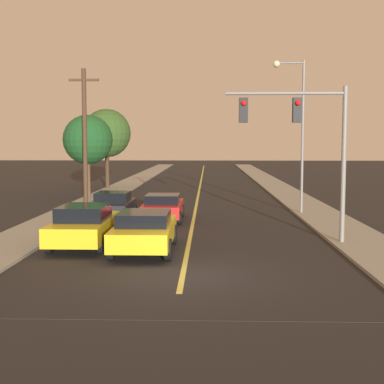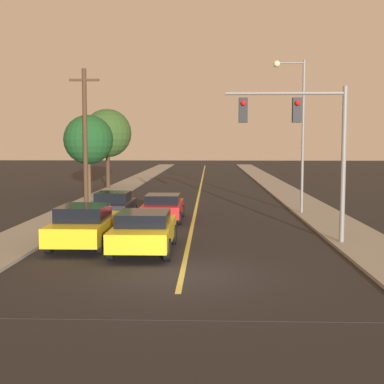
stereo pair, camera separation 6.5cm
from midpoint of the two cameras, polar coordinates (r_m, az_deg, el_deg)
ground_plane at (r=15.58m, az=-1.10°, el=-8.82°), size 200.00×200.00×0.00m
road_surface at (r=51.24m, az=0.90°, el=1.03°), size 10.61×80.00×0.01m
sidewalk_left at (r=51.75m, az=-6.38°, el=1.10°), size 2.50×80.00×0.12m
sidewalk_right at (r=51.55m, az=8.20°, el=1.07°), size 2.50×80.00×0.12m
car_near_lane_front at (r=18.70m, az=-5.17°, el=-4.07°), size 2.06×4.66×1.43m
car_near_lane_second at (r=26.12m, az=-3.19°, el=-1.58°), size 1.94×4.12×1.29m
car_outer_lane_front at (r=20.14m, az=-11.43°, el=-3.44°), size 2.03×4.83×1.51m
car_outer_lane_second at (r=25.90m, az=-8.44°, el=-1.50°), size 1.85×3.81×1.46m
traffic_signal_mast at (r=20.10m, az=11.83°, el=6.35°), size 4.44×0.42×5.72m
streetlamp_right at (r=28.62m, az=11.00°, el=7.83°), size 1.67×0.36×7.93m
utility_pole_left at (r=29.36m, az=-11.42°, el=5.73°), size 1.60×0.24×7.60m
tree_left_near at (r=36.77m, az=-11.09°, el=5.49°), size 3.33×3.33×5.55m
tree_left_far at (r=44.14m, az=-9.13°, el=6.20°), size 3.92×3.92×6.41m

